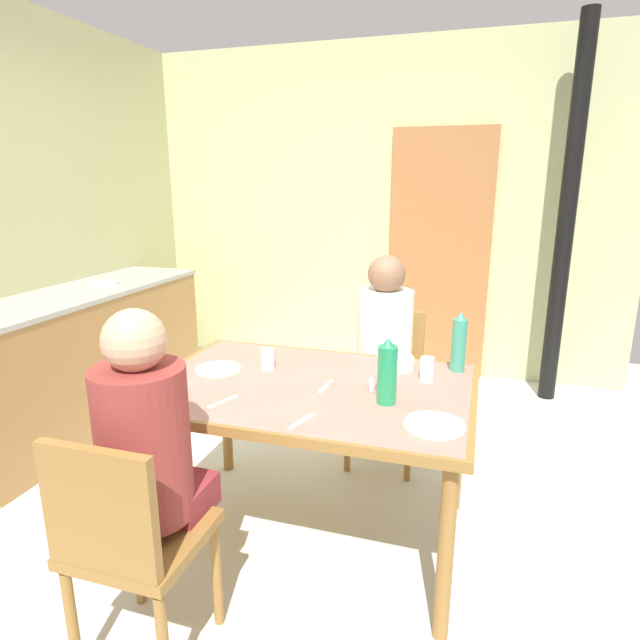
{
  "coord_description": "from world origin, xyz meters",
  "views": [
    {
      "loc": [
        0.91,
        -2.15,
        1.6
      ],
      "look_at": [
        0.23,
        0.03,
        0.99
      ],
      "focal_mm": 29.71,
      "sensor_mm": 36.0,
      "label": 1
    }
  ],
  "objects_px": {
    "person_far_diner": "(384,336)",
    "water_bottle_green_far": "(459,343)",
    "serving_bowl_center": "(396,362)",
    "chair_near_diner": "(128,539)",
    "person_near_diner": "(146,438)",
    "kitchen_counter": "(82,357)",
    "dining_table": "(310,399)",
    "water_bottle_green_near": "(387,373)",
    "chair_far_diner": "(387,377)"
  },
  "relations": [
    {
      "from": "person_near_diner",
      "to": "water_bottle_green_far",
      "type": "bearing_deg",
      "value": 48.65
    },
    {
      "from": "dining_table",
      "to": "person_far_diner",
      "type": "distance_m",
      "value": 0.73
    },
    {
      "from": "dining_table",
      "to": "water_bottle_green_far",
      "type": "height_order",
      "value": "water_bottle_green_far"
    },
    {
      "from": "chair_far_diner",
      "to": "water_bottle_green_far",
      "type": "bearing_deg",
      "value": 130.88
    },
    {
      "from": "chair_far_diner",
      "to": "person_far_diner",
      "type": "distance_m",
      "value": 0.31
    },
    {
      "from": "kitchen_counter",
      "to": "water_bottle_green_far",
      "type": "height_order",
      "value": "water_bottle_green_far"
    },
    {
      "from": "kitchen_counter",
      "to": "water_bottle_green_far",
      "type": "distance_m",
      "value": 2.51
    },
    {
      "from": "chair_far_diner",
      "to": "water_bottle_green_near",
      "type": "height_order",
      "value": "water_bottle_green_near"
    },
    {
      "from": "person_far_diner",
      "to": "serving_bowl_center",
      "type": "bearing_deg",
      "value": 108.32
    },
    {
      "from": "serving_bowl_center",
      "to": "chair_far_diner",
      "type": "bearing_deg",
      "value": 103.7
    },
    {
      "from": "chair_far_diner",
      "to": "water_bottle_green_near",
      "type": "distance_m",
      "value": 1.01
    },
    {
      "from": "serving_bowl_center",
      "to": "water_bottle_green_near",
      "type": "bearing_deg",
      "value": -85.78
    },
    {
      "from": "chair_near_diner",
      "to": "person_far_diner",
      "type": "xyz_separation_m",
      "value": [
        0.53,
        1.53,
        0.28
      ]
    },
    {
      "from": "chair_near_diner",
      "to": "chair_far_diner",
      "type": "height_order",
      "value": "same"
    },
    {
      "from": "water_bottle_green_far",
      "to": "serving_bowl_center",
      "type": "distance_m",
      "value": 0.3
    },
    {
      "from": "kitchen_counter",
      "to": "chair_far_diner",
      "type": "distance_m",
      "value": 2.05
    },
    {
      "from": "chair_far_diner",
      "to": "water_bottle_green_near",
      "type": "xyz_separation_m",
      "value": [
        0.16,
        -0.93,
        0.37
      ]
    },
    {
      "from": "dining_table",
      "to": "water_bottle_green_far",
      "type": "distance_m",
      "value": 0.73
    },
    {
      "from": "person_far_diner",
      "to": "serving_bowl_center",
      "type": "relative_size",
      "value": 4.53
    },
    {
      "from": "person_near_diner",
      "to": "serving_bowl_center",
      "type": "height_order",
      "value": "person_near_diner"
    },
    {
      "from": "kitchen_counter",
      "to": "water_bottle_green_near",
      "type": "relative_size",
      "value": 7.51
    },
    {
      "from": "person_far_diner",
      "to": "kitchen_counter",
      "type": "bearing_deg",
      "value": -0.37
    },
    {
      "from": "water_bottle_green_near",
      "to": "water_bottle_green_far",
      "type": "xyz_separation_m",
      "value": [
        0.25,
        0.46,
        0.01
      ]
    },
    {
      "from": "kitchen_counter",
      "to": "person_far_diner",
      "type": "distance_m",
      "value": 2.07
    },
    {
      "from": "person_far_diner",
      "to": "water_bottle_green_far",
      "type": "height_order",
      "value": "person_far_diner"
    },
    {
      "from": "kitchen_counter",
      "to": "water_bottle_green_far",
      "type": "bearing_deg",
      "value": -8.0
    },
    {
      "from": "person_far_diner",
      "to": "chair_far_diner",
      "type": "bearing_deg",
      "value": -90.0
    },
    {
      "from": "water_bottle_green_near",
      "to": "serving_bowl_center",
      "type": "xyz_separation_m",
      "value": [
        -0.03,
        0.41,
        -0.1
      ]
    },
    {
      "from": "person_near_diner",
      "to": "water_bottle_green_near",
      "type": "height_order",
      "value": "person_near_diner"
    },
    {
      "from": "kitchen_counter",
      "to": "person_near_diner",
      "type": "height_order",
      "value": "person_near_diner"
    },
    {
      "from": "kitchen_counter",
      "to": "water_bottle_green_near",
      "type": "bearing_deg",
      "value": -20.09
    },
    {
      "from": "chair_near_diner",
      "to": "water_bottle_green_far",
      "type": "relative_size",
      "value": 3.11
    },
    {
      "from": "water_bottle_green_far",
      "to": "kitchen_counter",
      "type": "bearing_deg",
      "value": 172.0
    },
    {
      "from": "water_bottle_green_near",
      "to": "water_bottle_green_far",
      "type": "bearing_deg",
      "value": 61.71
    },
    {
      "from": "person_near_diner",
      "to": "serving_bowl_center",
      "type": "xyz_separation_m",
      "value": [
        0.66,
        1.01,
        -0.01
      ]
    },
    {
      "from": "kitchen_counter",
      "to": "person_far_diner",
      "type": "height_order",
      "value": "person_far_diner"
    },
    {
      "from": "chair_near_diner",
      "to": "person_near_diner",
      "type": "distance_m",
      "value": 0.31
    },
    {
      "from": "chair_far_diner",
      "to": "water_bottle_green_far",
      "type": "relative_size",
      "value": 3.11
    },
    {
      "from": "chair_near_diner",
      "to": "kitchen_counter",
      "type": "bearing_deg",
      "value": 134.47
    },
    {
      "from": "person_near_diner",
      "to": "serving_bowl_center",
      "type": "distance_m",
      "value": 1.2
    },
    {
      "from": "person_far_diner",
      "to": "person_near_diner",
      "type": "bearing_deg",
      "value": 69.17
    },
    {
      "from": "water_bottle_green_far",
      "to": "dining_table",
      "type": "bearing_deg",
      "value": -148.63
    },
    {
      "from": "kitchen_counter",
      "to": "chair_far_diner",
      "type": "relative_size",
      "value": 2.32
    },
    {
      "from": "kitchen_counter",
      "to": "chair_near_diner",
      "type": "relative_size",
      "value": 2.32
    },
    {
      "from": "chair_near_diner",
      "to": "person_far_diner",
      "type": "bearing_deg",
      "value": 70.88
    },
    {
      "from": "water_bottle_green_near",
      "to": "serving_bowl_center",
      "type": "relative_size",
      "value": 1.58
    },
    {
      "from": "serving_bowl_center",
      "to": "chair_near_diner",
      "type": "bearing_deg",
      "value": -119.74
    },
    {
      "from": "dining_table",
      "to": "chair_near_diner",
      "type": "height_order",
      "value": "chair_near_diner"
    },
    {
      "from": "dining_table",
      "to": "chair_near_diner",
      "type": "distance_m",
      "value": 0.91
    },
    {
      "from": "chair_near_diner",
      "to": "chair_far_diner",
      "type": "bearing_deg",
      "value": 72.35
    }
  ]
}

